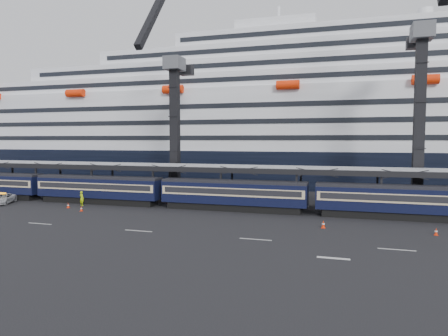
% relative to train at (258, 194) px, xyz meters
% --- Properties ---
extents(ground, '(260.00, 260.00, 0.00)m').
position_rel_train_xyz_m(ground, '(4.65, -10.00, -2.20)').
color(ground, black).
rests_on(ground, ground).
extents(lane_markings, '(111.00, 4.27, 0.02)m').
position_rel_train_xyz_m(lane_markings, '(12.80, -15.23, -2.19)').
color(lane_markings, beige).
rests_on(lane_markings, ground).
extents(train, '(133.05, 3.00, 4.05)m').
position_rel_train_xyz_m(train, '(0.00, 0.00, 0.00)').
color(train, black).
rests_on(train, ground).
extents(canopy, '(130.00, 6.25, 5.53)m').
position_rel_train_xyz_m(canopy, '(4.65, 4.00, 3.05)').
color(canopy, '#94969C').
rests_on(canopy, ground).
extents(cruise_ship, '(214.09, 28.84, 34.00)m').
position_rel_train_xyz_m(cruise_ship, '(3.57, 35.99, 10.14)').
color(cruise_ship, black).
rests_on(cruise_ship, ground).
extents(crane_dark_near, '(4.50, 17.75, 35.08)m').
position_rel_train_xyz_m(crane_dark_near, '(-15.35, 8.59, 9.73)').
color(crane_dark_near, '#484A50').
rests_on(crane_dark_near, ground).
extents(crane_dark_mid, '(4.50, 18.24, 39.64)m').
position_rel_train_xyz_m(crane_dark_mid, '(19.65, 7.59, 11.16)').
color(crane_dark_mid, '#484A50').
rests_on(crane_dark_mid, ground).
extents(pickup_truck, '(4.31, 5.71, 1.44)m').
position_rel_train_xyz_m(pickup_truck, '(-36.33, -4.35, -1.48)').
color(pickup_truck, '#AEB1B6').
rests_on(pickup_truck, ground).
extents(worker, '(0.85, 0.68, 2.02)m').
position_rel_train_xyz_m(worker, '(-24.42, -2.50, -1.19)').
color(worker, '#B5DF0B').
rests_on(worker, ground).
extents(traffic_cone_b, '(0.35, 0.35, 0.69)m').
position_rel_train_xyz_m(traffic_cone_b, '(-25.03, -4.60, -1.86)').
color(traffic_cone_b, red).
rests_on(traffic_cone_b, ground).
extents(traffic_cone_c, '(0.34, 0.34, 0.67)m').
position_rel_train_xyz_m(traffic_cone_c, '(-21.81, -6.19, -1.87)').
color(traffic_cone_c, red).
rests_on(traffic_cone_c, ground).
extents(traffic_cone_d, '(0.42, 0.42, 0.83)m').
position_rel_train_xyz_m(traffic_cone_d, '(8.39, -7.32, -1.79)').
color(traffic_cone_d, red).
rests_on(traffic_cone_d, ground).
extents(traffic_cone_e, '(0.36, 0.36, 0.72)m').
position_rel_train_xyz_m(traffic_cone_e, '(18.92, -7.45, -1.84)').
color(traffic_cone_e, red).
rests_on(traffic_cone_e, ground).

